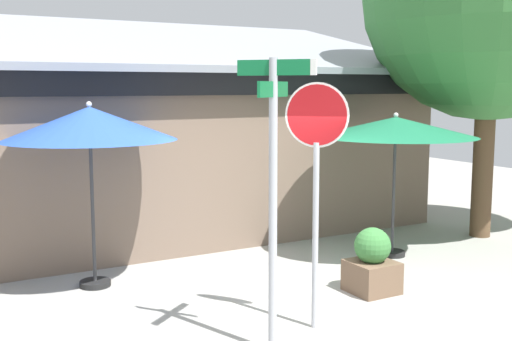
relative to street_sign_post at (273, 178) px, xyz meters
name	(u,v)px	position (x,y,z in m)	size (l,w,h in m)	color
ground_plane	(293,303)	(1.08, 1.28, -1.94)	(28.00, 28.00, 0.10)	#9E9B93
cafe_building	(173,141)	(1.45, 6.38, -0.17)	(9.88, 5.51, 4.35)	#705B4C
street_sign_post	(273,178)	(0.00, 0.00, 0.00)	(0.64, 0.69, 3.13)	#A8AAB2
stop_sign	(316,160)	(0.78, 0.34, 0.11)	(0.51, 0.56, 2.89)	#A8AAB2
patio_umbrella_royal_blue_left	(90,124)	(-1.07, 3.15, 0.43)	(2.42, 2.42, 2.63)	black
patio_umbrella_forest_green_center	(396,128)	(3.74, 2.32, 0.27)	(2.66, 2.66, 2.41)	black
sidewalk_planter	(372,263)	(2.21, 1.01, -1.47)	(0.61, 0.61, 0.91)	brown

